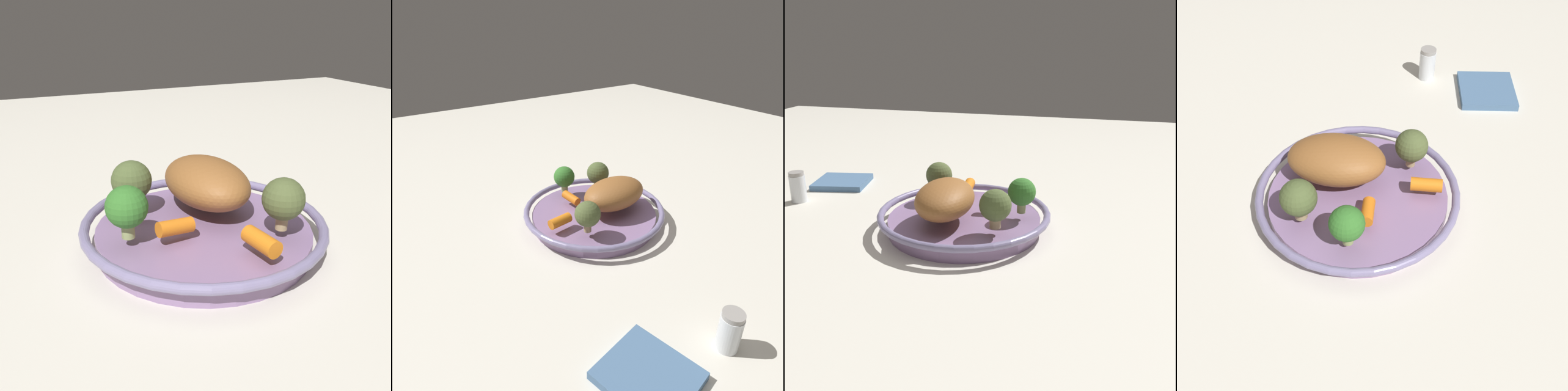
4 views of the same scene
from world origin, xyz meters
The scene contains 8 objects.
ground_plane centered at (0.00, 0.00, 0.00)m, with size 2.59×2.59×0.00m, color silver.
serving_bowl centered at (0.00, 0.00, 0.02)m, with size 0.33×0.33×0.04m.
roast_chicken_piece centered at (-0.02, -0.04, 0.07)m, with size 0.16×0.11×0.07m, color #965D2D.
baby_carrot_center centered at (0.05, 0.03, 0.05)m, with size 0.02×0.02×0.05m, color orange.
baby_carrot_left centered at (-0.02, 0.11, 0.05)m, with size 0.02×0.02×0.05m, color orange.
broccoli_floret_edge centered at (0.08, -0.07, 0.08)m, with size 0.06×0.06×0.07m.
broccoli_floret_large centered at (-0.08, 0.07, 0.08)m, with size 0.05×0.05×0.07m.
broccoli_floret_mid centered at (0.11, 0.01, 0.08)m, with size 0.05×0.05×0.07m.
Camera 1 is at (0.23, 0.48, 0.30)m, focal length 40.40 mm.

